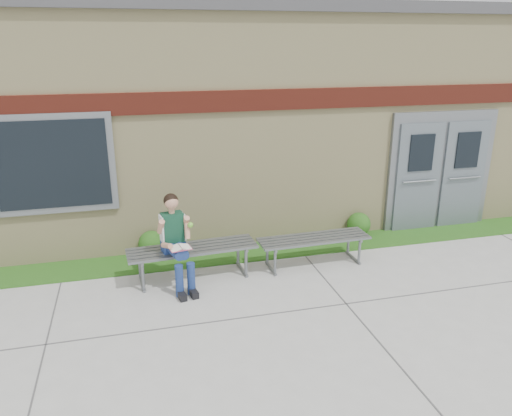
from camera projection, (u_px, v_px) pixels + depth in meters
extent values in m
plane|color=#9E9E99|center=(290.00, 333.00, 6.38)|extent=(80.00, 80.00, 0.00)
cube|color=#245416|center=(244.00, 253.00, 8.77)|extent=(16.00, 0.80, 0.02)
cube|color=beige|center=(209.00, 113.00, 11.25)|extent=(16.00, 6.00, 4.00)
cube|color=#3F3F42|center=(206.00, 13.00, 10.58)|extent=(16.20, 6.20, 0.20)
cube|color=maroon|center=(238.00, 101.00, 8.28)|extent=(16.00, 0.06, 0.35)
cube|color=slate|center=(53.00, 164.00, 7.85)|extent=(1.90, 0.08, 1.60)
cube|color=black|center=(52.00, 165.00, 7.81)|extent=(1.70, 0.04, 1.40)
cube|color=slate|center=(440.00, 171.00, 9.68)|extent=(2.20, 0.08, 2.30)
cube|color=slate|center=(418.00, 178.00, 9.55)|extent=(0.92, 0.06, 2.10)
cube|color=slate|center=(463.00, 175.00, 9.78)|extent=(0.92, 0.06, 2.10)
cube|color=slate|center=(192.00, 248.00, 7.71)|extent=(2.03, 0.69, 0.04)
cube|color=slate|center=(141.00, 270.00, 7.61)|extent=(0.09, 0.56, 0.45)
cube|color=slate|center=(243.00, 259.00, 7.99)|extent=(0.09, 0.56, 0.45)
cube|color=slate|center=(314.00, 238.00, 8.20)|extent=(1.86, 0.57, 0.04)
cube|color=slate|center=(271.00, 257.00, 8.10)|extent=(0.06, 0.51, 0.42)
cube|color=slate|center=(354.00, 248.00, 8.45)|extent=(0.06, 0.51, 0.42)
cube|color=navy|center=(173.00, 246.00, 7.56)|extent=(0.37, 0.29, 0.16)
cube|color=#0E3626|center=(173.00, 227.00, 7.44)|extent=(0.35, 0.25, 0.45)
sphere|color=tan|center=(171.00, 202.00, 7.31)|extent=(0.24, 0.24, 0.21)
sphere|color=black|center=(171.00, 201.00, 7.32)|extent=(0.25, 0.25, 0.22)
cylinder|color=navy|center=(172.00, 252.00, 7.30)|extent=(0.22, 0.44, 0.15)
cylinder|color=navy|center=(184.00, 250.00, 7.37)|extent=(0.22, 0.44, 0.15)
cylinder|color=navy|center=(179.00, 281.00, 7.22)|extent=(0.12, 0.12, 0.49)
cylinder|color=navy|center=(191.00, 279.00, 7.29)|extent=(0.12, 0.12, 0.49)
cube|color=black|center=(181.00, 295.00, 7.22)|extent=(0.14, 0.27, 0.10)
cube|color=black|center=(193.00, 293.00, 7.29)|extent=(0.14, 0.27, 0.10)
cylinder|color=tan|center=(161.00, 227.00, 7.30)|extent=(0.13, 0.23, 0.26)
cylinder|color=tan|center=(186.00, 223.00, 7.45)|extent=(0.13, 0.23, 0.26)
cube|color=white|center=(180.00, 247.00, 7.20)|extent=(0.34, 0.27, 0.01)
cube|color=#BD476E|center=(180.00, 248.00, 7.20)|extent=(0.34, 0.28, 0.01)
sphere|color=#68BE32|center=(190.00, 225.00, 7.34)|extent=(0.08, 0.08, 0.08)
sphere|color=#245416|center=(152.00, 244.00, 8.55)|extent=(0.45, 0.45, 0.45)
sphere|color=#245416|center=(359.00, 224.00, 9.47)|extent=(0.44, 0.44, 0.44)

